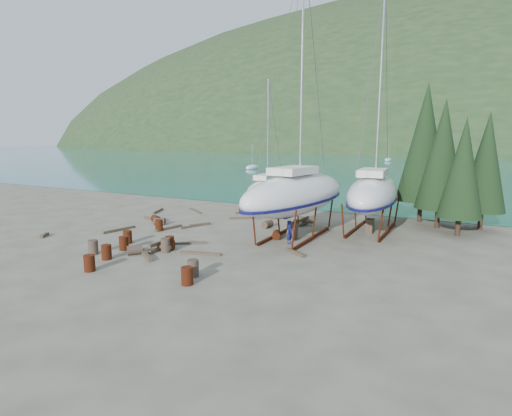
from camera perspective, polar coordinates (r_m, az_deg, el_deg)
The scene contains 52 objects.
ground at distance 27.06m, azimuth -4.98°, elevation -5.10°, with size 600.00×600.00×0.00m, color #555243.
bay_water at distance 337.32m, azimuth 25.63°, elevation 7.71°, with size 700.00×700.00×0.00m, color #197080.
far_hill at distance 342.32m, azimuth 25.66°, elevation 7.72°, with size 800.00×360.00×110.00m, color #1C3018.
far_house_left at distance 224.61m, azimuth 8.60°, elevation 8.70°, with size 6.60×5.60×5.60m.
far_house_center at distance 214.73m, azimuth 18.83°, elevation 8.25°, with size 6.60×5.60×5.60m.
far_house_right at distance 212.58m, azimuth 32.34°, elevation 7.25°, with size 6.60×5.60×5.60m.
cypress_near_right at distance 34.01m, azimuth 25.08°, elevation 6.95°, with size 3.60×3.60×10.00m.
cypress_mid_right at distance 32.02m, azimuth 27.46°, elevation 5.08°, with size 3.06×3.06×8.50m.
cypress_back_left at distance 36.10m, azimuth 22.96°, elevation 8.60°, with size 4.14×4.14×11.50m.
cypress_far_right at distance 35.02m, azimuth 30.02°, elevation 5.67°, with size 3.24×3.24×9.00m.
moored_boat_left at distance 93.35m, azimuth -0.55°, elevation 5.80°, with size 2.00×5.00×6.05m.
moored_boat_mid at distance 102.25m, azimuth 25.49°, elevation 5.21°, with size 2.00×5.00×6.05m.
moored_boat_far at distance 133.97m, azimuth 18.34°, elevation 6.54°, with size 2.00×5.00×6.05m.
large_sailboat_near at distance 28.28m, azimuth 5.77°, elevation 2.07°, with size 5.24×12.85×19.66m.
large_sailboat_far at distance 31.18m, azimuth 16.39°, elevation 2.09°, with size 4.17×11.71×18.19m.
small_sailboat_shore at distance 39.58m, azimuth 1.42°, elevation 2.74°, with size 3.17×8.05×12.57m.
worker at distance 26.85m, azimuth 4.85°, elevation -3.46°, with size 0.58×0.38×1.60m, color #11164E.
drum_0 at distance 28.30m, azimuth -17.87°, elevation -3.96°, with size 0.58×0.58×0.88m, color #531C0E.
drum_1 at distance 25.53m, azimuth -16.93°, elevation -5.74°, with size 0.58×0.58×0.88m, color #2D2823.
drum_2 at distance 34.78m, azimuth -14.12°, elevation -1.52°, with size 0.58×0.58×0.88m, color #531C0E.
drum_3 at distance 23.18m, azimuth -22.70°, elevation -7.28°, with size 0.58×0.58×0.88m, color #531C0E.
drum_4 at distance 35.27m, azimuth 2.88°, elevation -1.07°, with size 0.58×0.58×0.88m, color #531C0E.
drum_5 at distance 25.52m, azimuth -12.80°, elevation -5.21°, with size 0.58×0.58×0.88m, color #2D2823.
drum_6 at distance 28.23m, azimuth 2.93°, elevation -3.84°, with size 0.58×0.58×0.88m, color #531C0E.
drum_7 at distance 19.80m, azimuth -9.81°, elevation -9.54°, with size 0.58×0.58×0.88m, color #531C0E.
drum_8 at distance 31.45m, azimuth -13.69°, elevation -2.41°, with size 0.58×0.58×0.88m, color #531C0E.
drum_9 at distance 36.63m, azimuth -0.55°, elevation -0.65°, with size 0.58×0.58×0.88m, color #2D2823.
drum_10 at distance 26.71m, azimuth -18.37°, elevation -4.80°, with size 0.58×0.58×0.88m, color #531C0E.
drum_11 at distance 31.69m, azimuth 1.66°, elevation -2.31°, with size 0.58×0.58×0.88m, color #2D2823.
drum_12 at distance 26.26m, azimuth -12.53°, elevation -5.11°, with size 0.58×0.58×0.88m, color #531C0E.
drum_13 at distance 25.01m, azimuth -20.58°, elevation -5.92°, with size 0.58×0.58×0.88m, color #531C0E.
drum_14 at distance 25.98m, azimuth -12.23°, elevation -4.92°, with size 0.58×0.58×0.88m, color #531C0E.
drum_15 at distance 33.69m, azimuth -13.60°, elevation -1.86°, with size 0.58×0.58×0.88m, color #2D2823.
drum_16 at distance 26.40m, azimuth -22.24°, elevation -5.21°, with size 0.58×0.58×0.88m, color #2D2823.
drum_17 at distance 20.88m, azimuth -8.97°, elevation -8.48°, with size 0.58×0.58×0.88m, color #2D2823.
timber_0 at distance 38.17m, azimuth -1.06°, elevation -0.56°, with size 0.14×2.71×0.14m, color brown.
timber_1 at distance 24.68m, azimuth 5.63°, elevation -6.35°, with size 0.19×1.75×0.19m, color brown.
timber_2 at distance 39.64m, azimuth -13.81°, elevation -0.42°, with size 0.19×2.42×0.19m, color brown.
timber_3 at distance 27.21m, azimuth -10.55°, elevation -4.99°, with size 0.15×3.23×0.15m, color brown.
timber_5 at distance 24.69m, azimuth -7.92°, elevation -6.44°, with size 0.16×2.58×0.16m, color brown.
timber_6 at distance 35.01m, azimuth 6.99°, elevation -1.54°, with size 0.19×1.87×0.19m, color brown.
timber_8 at distance 32.72m, azimuth -7.98°, elevation -2.37°, with size 0.19×1.82×0.19m, color brown.
timber_10 at distance 35.16m, azimuth -1.50°, elevation -1.44°, with size 0.16×2.84×0.16m, color brown.
timber_11 at distance 32.29m, azimuth -9.06°, elevation -2.59°, with size 0.15×2.13×0.15m, color brown.
timber_12 at distance 31.92m, azimuth -12.27°, elevation -2.83°, with size 0.17×2.45×0.17m, color brown.
timber_13 at distance 32.63m, azimuth -27.96°, elevation -3.45°, with size 0.22×1.04×0.22m, color brown.
timber_14 at distance 32.39m, azimuth -18.92°, elevation -2.94°, with size 0.18×2.79×0.18m, color brown.
timber_15 at distance 39.21m, azimuth -8.67°, elevation -0.39°, with size 0.15×3.15×0.15m, color brown.
timber_16 at distance 25.22m, azimuth -15.65°, elevation -6.28°, with size 0.23×3.06×0.23m, color brown.
timber_17 at distance 35.77m, azimuth -14.50°, elevation -1.56°, with size 0.16×2.67×0.16m, color brown.
timber_pile_fore at distance 25.96m, azimuth -13.64°, elevation -5.31°, with size 1.80×1.80×0.60m.
timber_pile_aft at distance 32.91m, azimuth 6.88°, elevation -1.90°, with size 1.80×1.80×0.60m.
Camera 1 is at (14.22, -21.95, 6.96)m, focal length 28.00 mm.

